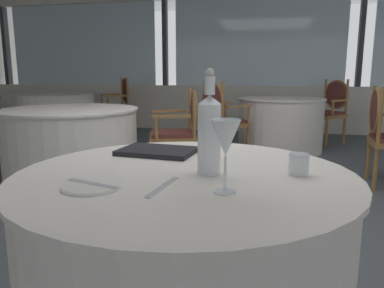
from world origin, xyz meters
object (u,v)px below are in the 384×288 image
(side_plate, at_px, (93,185))
(wine_glass, at_px, (226,140))
(water_bottle, at_px, (209,132))
(water_tumbler, at_px, (299,164))
(dining_chair_0_1, at_px, (119,101))
(dining_chair_1_1, at_px, (220,114))
(dining_chair_3_0, at_px, (181,127))
(menu_book, at_px, (157,151))
(dining_chair_1_0, at_px, (330,106))

(side_plate, xyz_separation_m, wine_glass, (0.39, 0.03, 0.15))
(water_bottle, height_order, water_tumbler, water_bottle)
(side_plate, height_order, dining_chair_0_1, dining_chair_0_1)
(side_plate, bearing_deg, wine_glass, 4.59)
(water_bottle, xyz_separation_m, water_tumbler, (0.30, 0.05, -0.11))
(wine_glass, relative_size, water_tumbler, 2.99)
(dining_chair_1_1, distance_m, dining_chair_3_0, 1.06)
(menu_book, xyz_separation_m, dining_chair_0_1, (-2.24, 4.76, -0.16))
(dining_chair_1_1, bearing_deg, side_plate, -131.09)
(water_bottle, distance_m, dining_chair_0_1, 5.62)
(dining_chair_0_1, relative_size, dining_chair_1_1, 1.02)
(dining_chair_1_1, bearing_deg, menu_book, -129.94)
(water_tumbler, distance_m, menu_book, 0.60)
(dining_chair_1_0, bearing_deg, side_plate, 31.57)
(water_bottle, bearing_deg, dining_chair_3_0, 106.32)
(side_plate, xyz_separation_m, dining_chair_1_0, (1.39, 5.03, -0.17))
(water_bottle, xyz_separation_m, dining_chair_1_1, (-0.44, 3.39, -0.31))
(dining_chair_1_0, bearing_deg, dining_chair_0_1, -46.50)
(water_tumbler, xyz_separation_m, dining_chair_3_0, (-0.99, 2.32, -0.23))
(dining_chair_1_0, bearing_deg, water_bottle, 34.37)
(side_plate, bearing_deg, dining_chair_1_0, 74.60)
(water_bottle, xyz_separation_m, dining_chair_0_1, (-2.50, 5.02, -0.29))
(menu_book, xyz_separation_m, dining_chair_1_0, (1.34, 4.54, -0.17))
(dining_chair_0_1, distance_m, dining_chair_1_0, 3.58)
(water_bottle, distance_m, water_tumbler, 0.32)
(menu_book, bearing_deg, side_plate, -89.48)
(water_tumbler, distance_m, dining_chair_1_0, 4.82)
(side_plate, distance_m, water_tumbler, 0.67)
(side_plate, height_order, dining_chair_1_0, dining_chair_1_0)
(wine_glass, height_order, dining_chair_1_1, dining_chair_1_1)
(side_plate, distance_m, dining_chair_1_0, 5.22)
(water_tumbler, height_order, dining_chair_1_1, dining_chair_1_1)
(water_bottle, height_order, dining_chair_0_1, water_bottle)
(side_plate, bearing_deg, dining_chair_3_0, 98.35)
(wine_glass, bearing_deg, menu_book, 126.93)
(menu_book, relative_size, dining_chair_1_1, 0.31)
(menu_book, relative_size, dining_chair_1_0, 0.31)
(dining_chair_1_1, bearing_deg, dining_chair_3_0, -147.20)
(dining_chair_1_1, xyz_separation_m, dining_chair_3_0, (-0.26, -1.02, -0.03))
(side_plate, bearing_deg, dining_chair_0_1, 112.65)
(dining_chair_1_1, height_order, dining_chair_3_0, dining_chair_1_1)
(dining_chair_0_1, bearing_deg, dining_chair_1_0, 140.13)
(menu_book, bearing_deg, dining_chair_1_0, 79.43)
(water_tumbler, distance_m, dining_chair_3_0, 2.53)
(water_tumbler, bearing_deg, dining_chair_1_0, 80.71)
(wine_glass, distance_m, dining_chair_1_0, 5.11)
(menu_book, height_order, dining_chair_1_1, dining_chair_1_1)
(wine_glass, relative_size, menu_book, 0.68)
(water_tumbler, relative_size, dining_chair_3_0, 0.08)
(side_plate, distance_m, wine_glass, 0.42)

